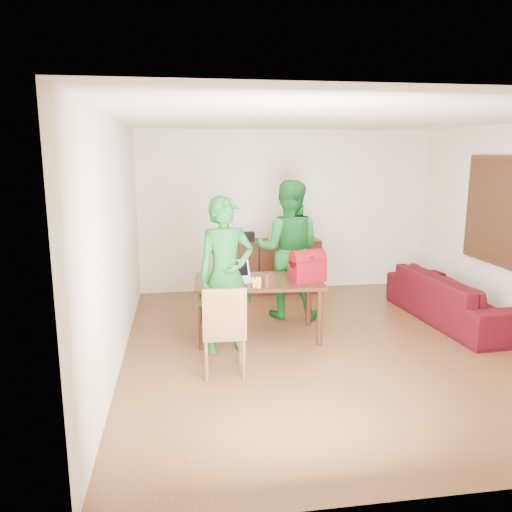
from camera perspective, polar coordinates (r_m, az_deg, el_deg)
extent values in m
cube|color=#472911|center=(6.28, 8.76, -10.56)|extent=(5.00, 5.50, 0.10)
cube|color=white|center=(5.84, 9.63, 15.80)|extent=(5.00, 5.50, 0.10)
cube|color=beige|center=(8.59, 3.49, 5.19)|extent=(5.00, 0.10, 2.70)
cube|color=beige|center=(3.41, 23.62, -5.69)|extent=(5.00, 0.10, 2.70)
cube|color=beige|center=(5.68, -16.17, 1.43)|extent=(0.10, 5.50, 2.70)
cube|color=#3F2614|center=(7.59, 25.59, 4.75)|extent=(0.04, 1.28, 1.48)
cube|color=#4C2B17|center=(7.58, 25.40, 4.76)|extent=(0.01, 1.18, 1.36)
cube|color=black|center=(8.42, 2.49, -1.15)|extent=(1.40, 0.45, 0.90)
cube|color=black|center=(8.24, -0.89, 2.27)|extent=(0.20, 0.14, 0.14)
cube|color=#B1AFB9|center=(8.41, 5.53, 2.41)|extent=(0.24, 0.22, 0.14)
ellipsoid|color=#1B33B2|center=(8.40, 5.55, 3.13)|extent=(0.14, 0.14, 0.07)
cube|color=black|center=(6.29, 0.27, -2.95)|extent=(1.65, 1.01, 0.04)
cylinder|color=black|center=(6.02, -6.29, -7.39)|extent=(0.07, 0.07, 0.71)
cylinder|color=black|center=(6.15, 7.29, -7.02)|extent=(0.07, 0.07, 0.71)
cylinder|color=black|center=(6.72, -6.12, -5.35)|extent=(0.07, 0.07, 0.71)
cylinder|color=black|center=(6.84, 6.03, -5.07)|extent=(0.07, 0.07, 0.71)
cube|color=brown|center=(5.34, -3.71, -8.67)|extent=(0.46, 0.44, 0.05)
cube|color=brown|center=(5.07, -3.61, -6.52)|extent=(0.45, 0.04, 0.51)
imported|color=#155F20|center=(5.80, -3.46, -2.23)|extent=(0.75, 0.57, 1.84)
imported|color=#145A1E|center=(7.06, 3.69, 0.75)|extent=(1.12, 0.98, 1.96)
cube|color=white|center=(6.23, -1.69, -2.81)|extent=(0.39, 0.32, 0.02)
cube|color=black|center=(6.20, -1.69, -1.71)|extent=(0.35, 0.18, 0.22)
cylinder|color=#551C13|center=(5.96, 1.22, -2.67)|extent=(0.08, 0.08, 0.18)
cube|color=maroon|center=(6.25, 5.89, -1.45)|extent=(0.47, 0.34, 0.31)
imported|color=#3A0713|center=(7.51, 21.71, -4.48)|extent=(1.05, 2.34, 0.67)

